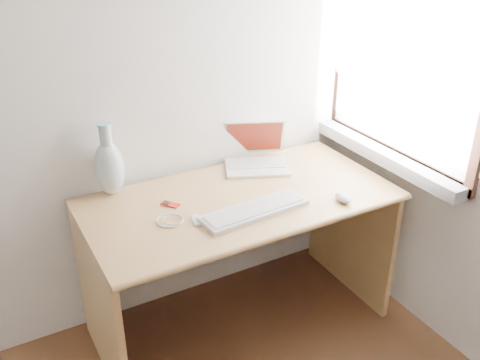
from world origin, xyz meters
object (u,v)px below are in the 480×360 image
laptop (253,157)px  external_keyboard (255,210)px  vase (109,166)px  desk (231,228)px

laptop → external_keyboard: (-0.22, -0.40, -0.04)m
external_keyboard → vase: size_ratio=1.44×
desk → laptop: laptop is taller
laptop → desk: bearing=-118.0°
desk → external_keyboard: size_ratio=2.84×
desk → external_keyboard: external_keyboard is taller
laptop → external_keyboard: size_ratio=0.75×
laptop → external_keyboard: bearing=-95.4°
external_keyboard → vase: bearing=132.3°
desk → laptop: (0.21, 0.17, 0.25)m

